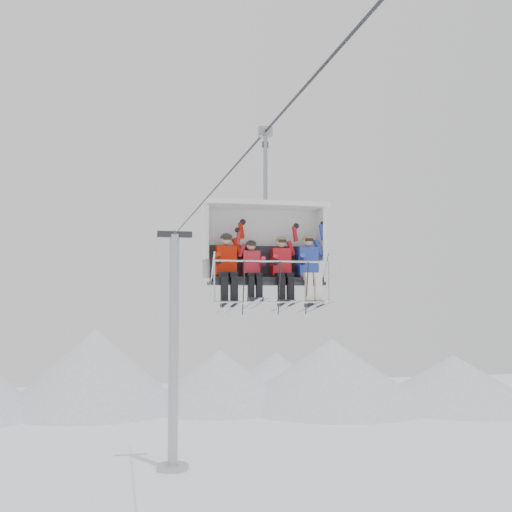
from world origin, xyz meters
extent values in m
cone|color=silver|center=(-5.00, 44.00, 3.50)|extent=(16.00, 16.00, 7.00)
cone|color=silver|center=(6.00, 43.00, 2.50)|extent=(14.00, 14.00, 5.00)
cone|color=silver|center=(16.00, 41.00, 3.00)|extent=(18.00, 18.00, 6.00)
cone|color=silver|center=(27.00, 39.00, 2.25)|extent=(16.00, 16.00, 4.50)
cone|color=silver|center=(12.00, 46.00, 2.25)|extent=(12.00, 12.00, 4.50)
cylinder|color=#A7A9AE|center=(0.00, 22.00, 6.65)|extent=(0.56, 0.56, 13.30)
cylinder|color=#A7A9AE|center=(0.00, 22.00, 0.15)|extent=(1.80, 1.80, 0.30)
cube|color=#2D2D32|center=(0.00, 22.00, 13.30)|extent=(2.00, 0.35, 0.35)
cylinder|color=#2D2D32|center=(0.00, 0.00, 13.30)|extent=(0.06, 50.00, 0.06)
cube|color=black|center=(0.00, -1.09, 9.95)|extent=(2.46, 0.55, 0.10)
cube|color=black|center=(0.00, -0.83, 10.36)|extent=(2.46, 0.10, 0.71)
cube|color=#2D2D32|center=(0.00, -1.09, 9.86)|extent=(2.57, 0.60, 0.08)
cube|color=white|center=(0.00, -0.61, 10.80)|extent=(2.74, 0.10, 1.63)
cube|color=white|center=(0.00, -1.01, 11.62)|extent=(2.74, 0.90, 0.10)
cylinder|color=silver|center=(0.00, -1.64, 10.32)|extent=(2.50, 0.04, 0.04)
cylinder|color=silver|center=(0.00, -1.71, 9.45)|extent=(2.50, 0.04, 0.04)
cylinder|color=gray|center=(0.00, -0.99, 12.46)|extent=(0.10, 0.10, 1.68)
cube|color=gray|center=(0.00, -0.99, 13.30)|extent=(0.30, 0.18, 0.22)
cube|color=#B31603|center=(-0.90, -1.05, 10.36)|extent=(0.44, 0.29, 0.65)
sphere|color=tan|center=(-0.90, -1.09, 10.82)|extent=(0.24, 0.24, 0.24)
cube|color=black|center=(-1.01, -1.49, 9.74)|extent=(0.15, 0.15, 0.52)
cube|color=black|center=(-0.80, -1.49, 9.74)|extent=(0.15, 0.15, 0.52)
cube|color=#B3B5BD|center=(-1.01, -1.59, 9.34)|extent=(0.10, 1.69, 0.26)
cube|color=#B3B5BD|center=(-0.80, -1.59, 9.34)|extent=(0.10, 1.69, 0.26)
cube|color=red|center=(-0.34, -1.05, 10.30)|extent=(0.38, 0.25, 0.55)
sphere|color=tan|center=(-0.34, -1.09, 10.70)|extent=(0.21, 0.21, 0.21)
cube|color=black|center=(-0.43, -1.49, 9.78)|extent=(0.13, 0.15, 0.45)
cube|color=black|center=(-0.26, -1.49, 9.78)|extent=(0.13, 0.15, 0.45)
cube|color=#B3B5BD|center=(-0.43, -1.59, 9.41)|extent=(0.08, 1.69, 0.26)
cube|color=#B3B5BD|center=(-0.26, -1.59, 9.41)|extent=(0.08, 1.69, 0.26)
cube|color=red|center=(0.34, -1.05, 10.34)|extent=(0.42, 0.28, 0.62)
sphere|color=tan|center=(0.34, -1.09, 10.78)|extent=(0.23, 0.23, 0.23)
cube|color=black|center=(0.24, -1.49, 9.75)|extent=(0.14, 0.15, 0.50)
cube|color=black|center=(0.44, -1.49, 9.75)|extent=(0.14, 0.15, 0.50)
cube|color=#B3B5BD|center=(0.24, -1.59, 9.36)|extent=(0.10, 1.69, 0.26)
cube|color=#B3B5BD|center=(0.44, -1.59, 9.36)|extent=(0.10, 1.69, 0.26)
cube|color=#2741AD|center=(0.96, -1.05, 10.36)|extent=(0.44, 0.30, 0.65)
sphere|color=tan|center=(0.96, -1.09, 10.82)|extent=(0.24, 0.24, 0.24)
cube|color=white|center=(0.85, -1.49, 9.74)|extent=(0.15, 0.15, 0.53)
cube|color=white|center=(1.06, -1.49, 9.74)|extent=(0.15, 0.15, 0.53)
cube|color=#B3B5BD|center=(0.85, -1.59, 9.33)|extent=(0.10, 1.69, 0.26)
cube|color=#B3B5BD|center=(1.06, -1.59, 9.33)|extent=(0.10, 1.69, 0.26)
camera|label=1|loc=(-3.25, -14.88, 9.48)|focal=45.00mm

